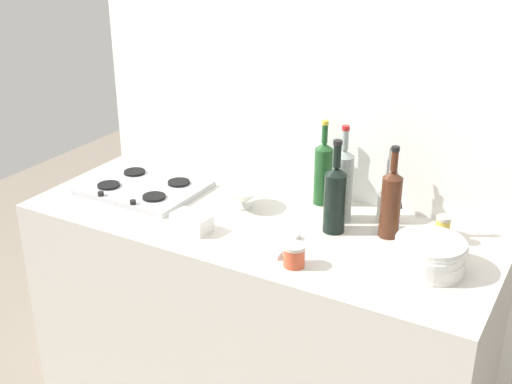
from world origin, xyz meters
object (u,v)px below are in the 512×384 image
object	(u,v)px
wine_bottle_mid_left	(343,184)
butter_dish	(192,222)
wine_bottle_leftmost	(391,202)
wine_bottle_rightmost	(323,172)
utensil_crock	(389,206)
condiment_jar_rear	(294,255)
stovetop_hob	(144,187)
cutting_board	(263,241)
plate_stack	(430,255)
wine_bottle_mid_right	(335,197)
condiment_jar_front	(442,229)
mixing_bowl	(242,197)

from	to	relation	value
wine_bottle_mid_left	butter_dish	xyz separation A→B (m)	(-0.44, -0.35, -0.12)
wine_bottle_leftmost	wine_bottle_rightmost	xyz separation A→B (m)	(-0.33, 0.14, -0.00)
utensil_crock	condiment_jar_rear	distance (m)	0.51
stovetop_hob	utensil_crock	size ratio (longest dim) A/B	1.63
wine_bottle_rightmost	cutting_board	size ratio (longest dim) A/B	1.69
wine_bottle_rightmost	wine_bottle_leftmost	bearing A→B (deg)	-23.50
stovetop_hob	plate_stack	size ratio (longest dim) A/B	1.99
wine_bottle_rightmost	condiment_jar_rear	distance (m)	0.53
butter_dish	wine_bottle_mid_right	bearing A→B (deg)	28.55
stovetop_hob	condiment_jar_rear	size ratio (longest dim) A/B	6.04
condiment_jar_front	cutting_board	bearing A→B (deg)	-150.08
wine_bottle_mid_left	condiment_jar_front	world-z (taller)	wine_bottle_mid_left
cutting_board	wine_bottle_leftmost	bearing A→B (deg)	36.53
wine_bottle_rightmost	utensil_crock	distance (m)	0.29
plate_stack	butter_dish	xyz separation A→B (m)	(-0.84, -0.15, -0.02)
wine_bottle_mid_right	condiment_jar_front	size ratio (longest dim) A/B	3.48
mixing_bowl	condiment_jar_rear	xyz separation A→B (m)	(0.38, -0.31, -0.01)
stovetop_hob	wine_bottle_rightmost	world-z (taller)	wine_bottle_rightmost
wine_bottle_mid_left	utensil_crock	distance (m)	0.20
wine_bottle_rightmost	butter_dish	size ratio (longest dim) A/B	2.37
stovetop_hob	mixing_bowl	bearing A→B (deg)	7.45
condiment_jar_front	wine_bottle_rightmost	bearing A→B (deg)	169.07
wine_bottle_leftmost	utensil_crock	xyz separation A→B (m)	(-0.04, 0.12, -0.08)
wine_bottle_leftmost	mixing_bowl	bearing A→B (deg)	-174.80
condiment_jar_rear	cutting_board	bearing A→B (deg)	151.88
plate_stack	condiment_jar_rear	size ratio (longest dim) A/B	3.04
wine_bottle_mid_right	wine_bottle_rightmost	bearing A→B (deg)	124.26
utensil_crock	condiment_jar_rear	bearing A→B (deg)	-107.76
wine_bottle_rightmost	mixing_bowl	world-z (taller)	wine_bottle_rightmost
wine_bottle_leftmost	wine_bottle_mid_right	world-z (taller)	wine_bottle_mid_right
stovetop_hob	butter_dish	bearing A→B (deg)	-27.73
wine_bottle_mid_right	utensil_crock	xyz separation A→B (m)	(0.14, 0.19, -0.08)
mixing_bowl	cutting_board	distance (m)	0.31
wine_bottle_mid_left	utensil_crock	bearing A→B (deg)	28.70
stovetop_hob	mixing_bowl	size ratio (longest dim) A/B	2.84
wine_bottle_mid_right	mixing_bowl	distance (m)	0.41
wine_bottle_rightmost	condiment_jar_rear	world-z (taller)	wine_bottle_rightmost
wine_bottle_leftmost	condiment_jar_front	bearing A→B (deg)	13.57
butter_dish	condiment_jar_rear	world-z (taller)	condiment_jar_rear
wine_bottle_leftmost	stovetop_hob	bearing A→B (deg)	-173.83
condiment_jar_front	condiment_jar_rear	distance (m)	0.55
utensil_crock	cutting_board	xyz separation A→B (m)	(-0.32, -0.40, -0.05)
wine_bottle_mid_left	wine_bottle_mid_right	size ratio (longest dim) A/B	1.06
mixing_bowl	cutting_board	world-z (taller)	mixing_bowl
wine_bottle_mid_left	mixing_bowl	distance (m)	0.41
wine_bottle_leftmost	condiment_jar_front	xyz separation A→B (m)	(0.18, 0.04, -0.08)
plate_stack	mixing_bowl	world-z (taller)	plate_stack
mixing_bowl	butter_dish	bearing A→B (deg)	-103.42
stovetop_hob	plate_stack	xyz separation A→B (m)	(1.22, -0.05, 0.04)
wine_bottle_mid_left	butter_dish	distance (m)	0.58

